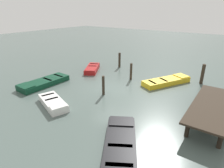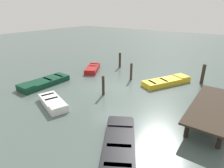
% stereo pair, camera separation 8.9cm
% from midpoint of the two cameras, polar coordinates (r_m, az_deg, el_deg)
% --- Properties ---
extents(ground_plane, '(80.00, 80.00, 0.00)m').
position_cam_midpoint_polar(ground_plane, '(14.05, 0.18, -1.32)').
color(ground_plane, '#4C5B56').
extents(dock_segment, '(5.32, 1.97, 0.95)m').
position_cam_midpoint_polar(dock_segment, '(11.08, 28.62, -6.15)').
color(dock_segment, '#33281E').
rests_on(dock_segment, ground_plane).
extents(rowboat_white, '(1.86, 2.86, 0.46)m').
position_cam_midpoint_polar(rowboat_white, '(12.07, -17.42, -5.40)').
color(rowboat_white, silver).
rests_on(rowboat_white, ground_plane).
extents(rowboat_yellow, '(4.10, 2.93, 0.46)m').
position_cam_midpoint_polar(rowboat_yellow, '(15.46, 16.58, 0.82)').
color(rowboat_yellow, gold).
rests_on(rowboat_yellow, ground_plane).
extents(rowboat_black, '(3.83, 3.02, 0.46)m').
position_cam_midpoint_polar(rowboat_black, '(8.36, 2.56, -17.84)').
color(rowboat_black, black).
rests_on(rowboat_black, ground_plane).
extents(rowboat_red, '(3.06, 2.40, 0.46)m').
position_cam_midpoint_polar(rowboat_red, '(18.13, -5.85, 4.75)').
color(rowboat_red, maroon).
rests_on(rowboat_red, ground_plane).
extents(rowboat_dark_green, '(3.94, 1.52, 0.46)m').
position_cam_midpoint_polar(rowboat_dark_green, '(15.54, -19.90, 0.51)').
color(rowboat_dark_green, '#0C3823').
rests_on(rowboat_dark_green, ground_plane).
extents(mooring_piling_far_left, '(0.23, 0.23, 1.48)m').
position_cam_midpoint_polar(mooring_piling_far_left, '(19.02, 2.56, 7.32)').
color(mooring_piling_far_left, '#33281E').
rests_on(mooring_piling_far_left, ground_plane).
extents(mooring_piling_mid_left, '(0.25, 0.25, 1.59)m').
position_cam_midpoint_polar(mooring_piling_mid_left, '(16.32, 26.20, 2.69)').
color(mooring_piling_mid_left, '#33281E').
rests_on(mooring_piling_mid_left, ground_plane).
extents(mooring_piling_center, '(0.19, 0.19, 1.37)m').
position_cam_midpoint_polar(mooring_piling_center, '(12.78, -2.50, -0.45)').
color(mooring_piling_center, '#33281E').
rests_on(mooring_piling_center, ground_plane).
extents(mooring_piling_near_right, '(0.20, 0.20, 1.42)m').
position_cam_midpoint_polar(mooring_piling_near_right, '(15.62, 6.05, 3.78)').
color(mooring_piling_near_right, '#33281E').
rests_on(mooring_piling_near_right, ground_plane).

